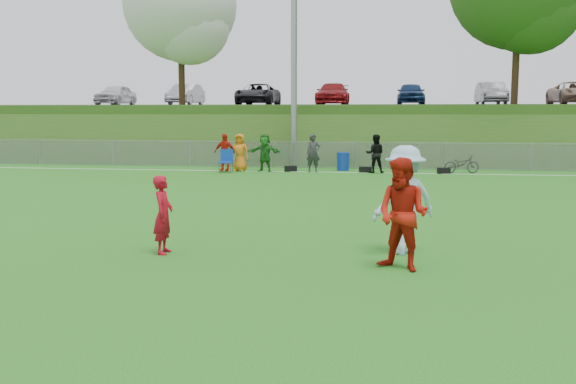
% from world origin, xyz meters
% --- Properties ---
extents(ground, '(120.00, 120.00, 0.00)m').
position_xyz_m(ground, '(0.00, 0.00, 0.00)').
color(ground, '#166615').
rests_on(ground, ground).
extents(sideline_far, '(60.00, 0.10, 0.01)m').
position_xyz_m(sideline_far, '(0.00, 18.00, 0.01)').
color(sideline_far, white).
rests_on(sideline_far, ground).
extents(fence, '(58.00, 0.06, 1.30)m').
position_xyz_m(fence, '(0.00, 20.00, 0.65)').
color(fence, gray).
rests_on(fence, ground).
extents(light_pole, '(1.20, 0.40, 12.15)m').
position_xyz_m(light_pole, '(-3.00, 20.80, 6.71)').
color(light_pole, gray).
rests_on(light_pole, ground).
extents(berm, '(120.00, 18.00, 3.00)m').
position_xyz_m(berm, '(0.00, 31.00, 1.50)').
color(berm, '#285116').
rests_on(berm, ground).
extents(parking_lot, '(120.00, 12.00, 0.10)m').
position_xyz_m(parking_lot, '(0.00, 33.00, 3.05)').
color(parking_lot, black).
rests_on(parking_lot, berm).
extents(tree_white_flowering, '(6.30, 6.30, 8.78)m').
position_xyz_m(tree_white_flowering, '(-9.84, 24.92, 8.32)').
color(tree_white_flowering, black).
rests_on(tree_white_flowering, berm).
extents(car_row, '(32.04, 5.18, 1.44)m').
position_xyz_m(car_row, '(-1.17, 32.00, 3.82)').
color(car_row, silver).
rests_on(car_row, parking_lot).
extents(spectator_row, '(7.74, 0.72, 1.69)m').
position_xyz_m(spectator_row, '(-3.16, 18.00, 0.85)').
color(spectator_row, red).
rests_on(spectator_row, ground).
extents(gear_bags, '(7.33, 0.48, 0.26)m').
position_xyz_m(gear_bags, '(1.03, 18.10, 0.13)').
color(gear_bags, black).
rests_on(gear_bags, ground).
extents(player_red_left, '(0.39, 0.57, 1.50)m').
position_xyz_m(player_red_left, '(-2.73, 1.14, 0.75)').
color(player_red_left, '#A20B1B').
rests_on(player_red_left, ground).
extents(player_red_center, '(1.17, 1.10, 1.93)m').
position_xyz_m(player_red_center, '(1.73, 0.51, 0.96)').
color(player_red_center, '#B1180C').
rests_on(player_red_center, ground).
extents(player_blue, '(1.53, 1.37, 2.06)m').
position_xyz_m(player_blue, '(1.80, 1.82, 1.03)').
color(player_blue, '#9FC7DC').
rests_on(player_blue, ground).
extents(recycling_bin, '(0.60, 0.60, 0.83)m').
position_xyz_m(recycling_bin, '(-0.47, 19.00, 0.42)').
color(recycling_bin, navy).
rests_on(recycling_bin, ground).
extents(camp_chair, '(0.60, 0.62, 1.02)m').
position_xyz_m(camp_chair, '(-5.54, 17.23, 0.30)').
color(camp_chair, '#0E399B').
rests_on(camp_chair, ground).
extents(bicycle, '(1.66, 0.94, 0.83)m').
position_xyz_m(bicycle, '(4.75, 18.41, 0.41)').
color(bicycle, '#2A2A2C').
rests_on(bicycle, ground).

